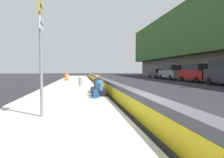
# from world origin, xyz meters

# --- Properties ---
(ground_plane) EXTENTS (160.00, 160.00, 0.00)m
(ground_plane) POSITION_xyz_m (0.00, 0.00, 0.00)
(ground_plane) COLOR #232326
(ground_plane) RESTS_ON ground
(sidewalk_strip) EXTENTS (80.00, 4.40, 0.14)m
(sidewalk_strip) POSITION_xyz_m (0.00, 2.65, 0.07)
(sidewalk_strip) COLOR #A8A59E
(sidewalk_strip) RESTS_ON ground_plane
(jersey_barrier) EXTENTS (76.00, 0.45, 0.85)m
(jersey_barrier) POSITION_xyz_m (0.00, 0.00, 0.42)
(jersey_barrier) COLOR #47474C
(jersey_barrier) RESTS_ON ground_plane
(route_sign_post) EXTENTS (0.44, 0.09, 3.60)m
(route_sign_post) POSITION_xyz_m (0.84, 3.02, 2.21)
(route_sign_post) COLOR gray
(route_sign_post) RESTS_ON sidewalk_strip
(fire_hydrant) EXTENTS (0.26, 0.46, 0.88)m
(fire_hydrant) POSITION_xyz_m (11.25, 1.91, 0.59)
(fire_hydrant) COLOR gray
(fire_hydrant) RESTS_ON sidewalk_strip
(seated_person_foreground) EXTENTS (0.71, 0.80, 1.12)m
(seated_person_foreground) POSITION_xyz_m (5.02, 0.86, 0.49)
(seated_person_foreground) COLOR black
(seated_person_foreground) RESTS_ON sidewalk_strip
(seated_person_middle) EXTENTS (0.70, 0.79, 1.10)m
(seated_person_middle) POSITION_xyz_m (6.26, 0.82, 0.48)
(seated_person_middle) COLOR #23284C
(seated_person_middle) RESTS_ON sidewalk_strip
(seated_person_rear) EXTENTS (0.78, 0.87, 1.06)m
(seated_person_rear) POSITION_xyz_m (7.18, 0.80, 0.47)
(seated_person_rear) COLOR #424247
(seated_person_rear) RESTS_ON sidewalk_strip
(backpack) EXTENTS (0.32, 0.28, 0.40)m
(backpack) POSITION_xyz_m (4.27, 1.10, 0.33)
(backpack) COLOR navy
(backpack) RESTS_ON sidewalk_strip
(construction_barrel) EXTENTS (0.54, 0.54, 0.95)m
(construction_barrel) POSITION_xyz_m (20.17, 3.69, 0.62)
(construction_barrel) COLOR orange
(construction_barrel) RESTS_ON sidewalk_strip
(parked_car_fourth) EXTENTS (4.87, 2.20, 2.28)m
(parked_car_fourth) POSITION_xyz_m (16.02, -12.26, 1.18)
(parked_car_fourth) COLOR maroon
(parked_car_fourth) RESTS_ON ground_plane
(parked_car_midline) EXTENTS (4.87, 2.20, 2.28)m
(parked_car_midline) POSITION_xyz_m (22.12, -12.08, 1.18)
(parked_car_midline) COLOR slate
(parked_car_midline) RESTS_ON ground_plane
(parked_car_far) EXTENTS (4.53, 2.02, 1.71)m
(parked_car_far) POSITION_xyz_m (27.73, -12.20, 0.86)
(parked_car_far) COLOR #28282D
(parked_car_far) RESTS_ON ground_plane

